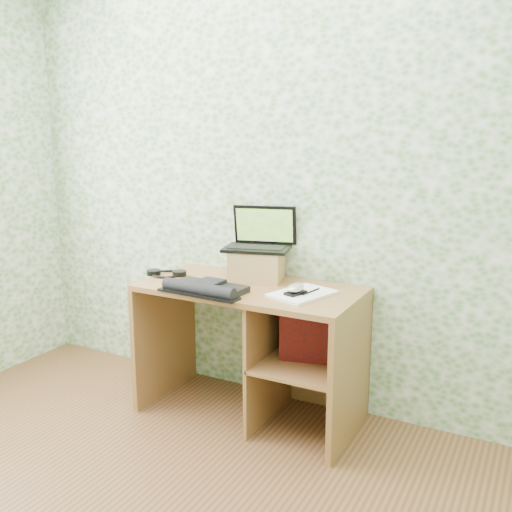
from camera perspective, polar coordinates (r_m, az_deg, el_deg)
The scene contains 10 objects.
wall_back at distance 3.27m, azimuth 1.97°, elevation 7.58°, with size 3.50×3.50×0.00m, color silver.
desk at distance 3.17m, azimuth 0.90°, elevation -7.78°, with size 1.20×0.60×0.75m.
riser at distance 3.22m, azimuth 0.08°, elevation -0.89°, with size 0.29×0.24×0.17m, color #9B7445.
laptop at distance 3.22m, azimuth 0.41°, elevation 1.72°, with size 0.41×0.34×0.24m.
keyboard at distance 2.99m, azimuth -5.14°, elevation -3.19°, with size 0.47×0.26×0.07m.
headphones at distance 3.37m, azimuth -8.94°, elevation -1.74°, with size 0.23×0.22×0.03m.
notepad at distance 2.94m, azimuth 4.65°, elevation -3.79°, with size 0.23×0.33×0.02m, color white.
mouse at distance 2.90m, azimuth 3.98°, elevation -3.43°, with size 0.08×0.12×0.04m, color silver.
pen at distance 2.94m, azimuth 5.53°, elevation -3.55°, with size 0.01×0.01×0.15m, color black.
red_box at distance 3.02m, azimuth 5.14°, elevation -7.37°, with size 0.28×0.09×0.33m, color maroon.
Camera 1 is at (1.43, -1.18, 1.57)m, focal length 40.00 mm.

